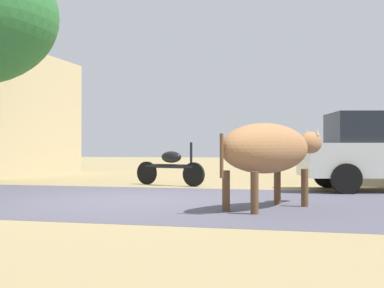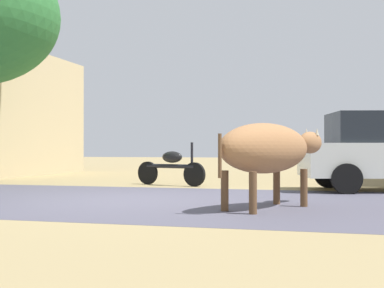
# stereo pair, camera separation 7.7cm
# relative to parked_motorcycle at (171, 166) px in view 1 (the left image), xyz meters

# --- Properties ---
(ground) EXTENTS (80.00, 80.00, 0.00)m
(ground) POSITION_rel_parked_motorcycle_xyz_m (0.38, -3.54, -0.46)
(ground) COLOR #938055
(asphalt_road) EXTENTS (72.00, 5.55, 0.00)m
(asphalt_road) POSITION_rel_parked_motorcycle_xyz_m (0.38, -3.54, -0.46)
(asphalt_road) COLOR #4B4957
(asphalt_road) RESTS_ON ground
(parked_motorcycle) EXTENTS (1.86, 0.69, 1.03)m
(parked_motorcycle) POSITION_rel_parked_motorcycle_xyz_m (0.00, 0.00, 0.00)
(parked_motorcycle) COLOR black
(parked_motorcycle) RESTS_ON ground
(cow_far_dark) EXTENTS (1.66, 2.41, 1.27)m
(cow_far_dark) POSITION_rel_parked_motorcycle_xyz_m (2.79, -4.24, 0.43)
(cow_far_dark) COLOR #9A6941
(cow_far_dark) RESTS_ON ground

